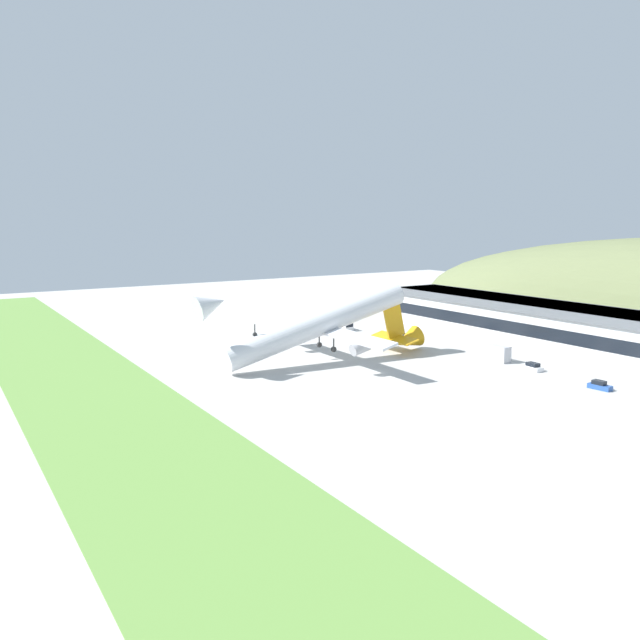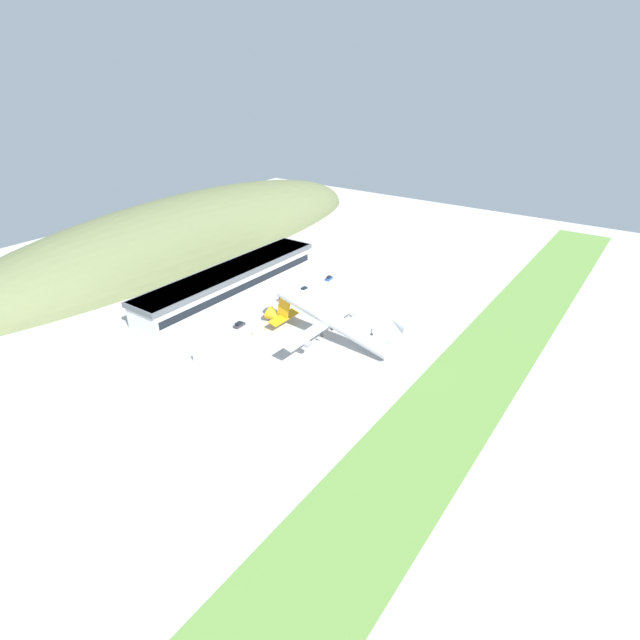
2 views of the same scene
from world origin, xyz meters
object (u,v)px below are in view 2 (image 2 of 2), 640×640
object	(u,v)px
service_car_2	(304,290)
traffic_cone_1	(264,329)
service_car_0	(329,278)
cargo_airplane	(330,320)
fuel_truck	(205,354)
service_car_1	(239,325)
traffic_cone_0	(252,333)
terminal_building	(231,280)
box_truck	(287,296)

from	to	relation	value
service_car_2	traffic_cone_1	xyz separation A→B (m)	(-33.03, -8.32, -0.36)
service_car_2	service_car_0	bearing A→B (deg)	-5.36
cargo_airplane	service_car_2	xyz separation A→B (m)	(27.19, 30.81, -7.14)
fuel_truck	service_car_2	bearing A→B (deg)	5.50
cargo_airplane	service_car_0	size ratio (longest dim) A/B	13.32
service_car_1	fuel_truck	distance (m)	21.49
fuel_truck	traffic_cone_0	distance (m)	19.29
fuel_truck	service_car_0	bearing A→B (deg)	3.22
terminal_building	service_car_1	xyz separation A→B (m)	(-18.68, -21.70, -5.03)
cargo_airplane	traffic_cone_1	size ratio (longest dim) A/B	91.24
service_car_2	fuel_truck	distance (m)	57.45
service_car_1	traffic_cone_0	distance (m)	7.38
cargo_airplane	service_car_1	bearing A→B (deg)	106.68
service_car_2	fuel_truck	xyz separation A→B (m)	(-57.18, -5.51, 0.74)
cargo_airplane	traffic_cone_1	world-z (taller)	cargo_airplane
traffic_cone_1	service_car_1	bearing A→B (deg)	112.19
service_car_1	fuel_truck	size ratio (longest dim) A/B	0.60
traffic_cone_0	cargo_airplane	bearing A→B (deg)	-65.46
terminal_building	service_car_2	world-z (taller)	terminal_building
service_car_0	traffic_cone_1	world-z (taller)	service_car_0
service_car_1	box_truck	distance (m)	26.48
box_truck	traffic_cone_0	size ratio (longest dim) A/B	13.18
box_truck	traffic_cone_1	bearing A→B (deg)	-159.49
cargo_airplane	service_car_0	bearing A→B (deg)	34.64
service_car_2	traffic_cone_0	xyz separation A→B (m)	(-37.99, -7.16, -0.36)
terminal_building	traffic_cone_0	distance (m)	35.69
service_car_1	traffic_cone_1	xyz separation A→B (m)	(3.41, -8.37, -0.34)
terminal_building	box_truck	bearing A→B (deg)	-70.05
service_car_1	service_car_2	size ratio (longest dim) A/B	0.99
service_car_2	traffic_cone_1	distance (m)	34.06
terminal_building	service_car_0	size ratio (longest dim) A/B	21.21
box_truck	traffic_cone_1	world-z (taller)	box_truck
service_car_0	service_car_2	xyz separation A→B (m)	(-15.31, 1.44, 0.00)
service_car_0	service_car_1	size ratio (longest dim) A/B	0.92
traffic_cone_1	box_truck	bearing A→B (deg)	20.51
fuel_truck	service_car_1	bearing A→B (deg)	15.00
terminal_building	service_car_2	xyz separation A→B (m)	(17.76, -21.75, -5.01)
service_car_1	traffic_cone_1	size ratio (longest dim) A/B	7.48
terminal_building	service_car_1	distance (m)	29.07
terminal_building	cargo_airplane	size ratio (longest dim) A/B	1.59
service_car_1	service_car_0	bearing A→B (deg)	-1.65
traffic_cone_0	service_car_1	bearing A→B (deg)	77.85
cargo_airplane	box_truck	bearing A→B (deg)	61.04
traffic_cone_1	fuel_truck	bearing A→B (deg)	173.37
fuel_truck	traffic_cone_0	size ratio (longest dim) A/B	12.53
service_car_0	traffic_cone_0	distance (m)	53.61
cargo_airplane	box_truck	xyz separation A→B (m)	(17.22, 31.11, -6.20)
terminal_building	service_car_2	size ratio (longest dim) A/B	19.20
fuel_truck	box_truck	distance (m)	47.56
box_truck	traffic_cone_1	size ratio (longest dim) A/B	13.18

